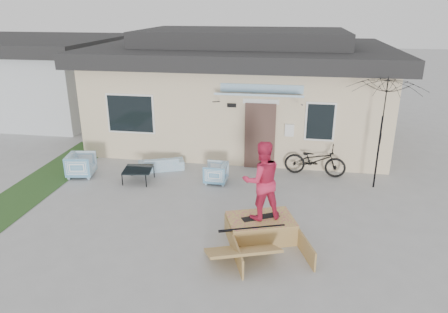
% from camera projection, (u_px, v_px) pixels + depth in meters
% --- Properties ---
extents(ground, '(90.00, 90.00, 0.00)m').
position_uv_depth(ground, '(198.00, 237.00, 9.34)').
color(ground, '#A0A0A0').
rests_on(ground, ground).
extents(grass_strip, '(1.40, 8.00, 0.01)m').
position_uv_depth(grass_strip, '(37.00, 186.00, 11.99)').
color(grass_strip, '#25471E').
rests_on(grass_strip, ground).
extents(house, '(10.80, 8.49, 4.10)m').
position_uv_depth(house, '(242.00, 86.00, 16.08)').
color(house, beige).
rests_on(house, ground).
extents(neighbor_house, '(8.60, 7.60, 3.50)m').
position_uv_depth(neighbor_house, '(27.00, 75.00, 19.58)').
color(neighbor_house, '#B8BEC4').
rests_on(neighbor_house, ground).
extents(loveseat, '(1.47, 0.91, 0.55)m').
position_uv_depth(loveseat, '(161.00, 161.00, 13.08)').
color(loveseat, '#478EBD').
rests_on(loveseat, ground).
extents(armchair_left, '(0.83, 0.87, 0.78)m').
position_uv_depth(armchair_left, '(81.00, 164.00, 12.55)').
color(armchair_left, '#478EBD').
rests_on(armchair_left, ground).
extents(armchair_right, '(0.62, 0.66, 0.66)m').
position_uv_depth(armchair_right, '(216.00, 172.00, 12.10)').
color(armchair_right, '#478EBD').
rests_on(armchair_right, ground).
extents(coffee_table, '(0.91, 0.91, 0.40)m').
position_uv_depth(coffee_table, '(138.00, 175.00, 12.22)').
color(coffee_table, black).
rests_on(coffee_table, ground).
extents(bicycle, '(1.91, 0.86, 1.18)m').
position_uv_depth(bicycle, '(315.00, 157.00, 12.54)').
color(bicycle, black).
rests_on(bicycle, ground).
extents(patio_umbrella, '(2.61, 2.53, 2.20)m').
position_uv_depth(patio_umbrella, '(381.00, 128.00, 11.30)').
color(patio_umbrella, black).
rests_on(patio_umbrella, ground).
extents(skate_ramp, '(1.99, 2.28, 0.48)m').
position_uv_depth(skate_ramp, '(261.00, 228.00, 9.24)').
color(skate_ramp, '#9E7A42').
rests_on(skate_ramp, ground).
extents(skateboard, '(0.85, 0.59, 0.05)m').
position_uv_depth(skateboard, '(260.00, 217.00, 9.20)').
color(skateboard, black).
rests_on(skateboard, skate_ramp).
extents(skater, '(1.05, 0.94, 1.76)m').
position_uv_depth(skater, '(262.00, 179.00, 8.88)').
color(skater, '#D1274D').
rests_on(skater, skateboard).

